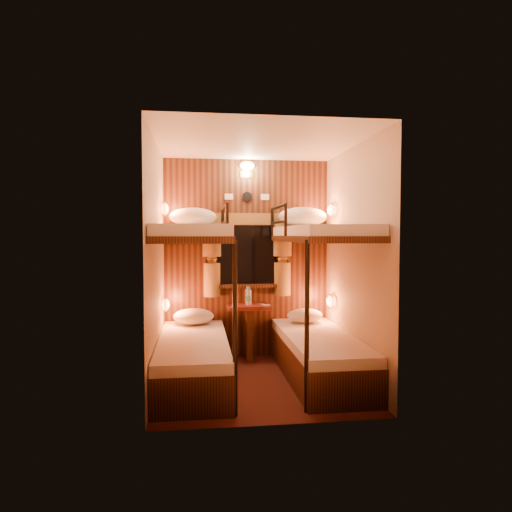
{
  "coord_description": "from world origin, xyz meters",
  "views": [
    {
      "loc": [
        -0.6,
        -4.51,
        1.5
      ],
      "look_at": [
        -0.0,
        0.15,
        1.27
      ],
      "focal_mm": 32.0,
      "sensor_mm": 36.0,
      "label": 1
    }
  ],
  "objects": [
    {
      "name": "bottle_right",
      "position": [
        -0.0,
        0.9,
        0.74
      ],
      "size": [
        0.06,
        0.06,
        0.22
      ],
      "rotation": [
        0.0,
        0.0,
        -0.29
      ],
      "color": "#99BFE5",
      "rests_on": "table"
    },
    {
      "name": "back_panel",
      "position": [
        0.0,
        1.04,
        1.2
      ],
      "size": [
        2.0,
        0.03,
        2.4
      ],
      "primitive_type": "cube",
      "color": "black",
      "rests_on": "floor"
    },
    {
      "name": "wall_front",
      "position": [
        0.0,
        -1.05,
        1.2
      ],
      "size": [
        2.4,
        0.0,
        2.4
      ],
      "primitive_type": "plane",
      "rotation": [
        -1.57,
        0.0,
        0.0
      ],
      "color": "#C6B293",
      "rests_on": "floor"
    },
    {
      "name": "window",
      "position": [
        0.0,
        1.0,
        1.18
      ],
      "size": [
        1.0,
        0.12,
        0.79
      ],
      "color": "black",
      "rests_on": "back_panel"
    },
    {
      "name": "bunk_right",
      "position": [
        0.65,
        0.07,
        0.56
      ],
      "size": [
        0.72,
        1.9,
        1.82
      ],
      "color": "black",
      "rests_on": "floor"
    },
    {
      "name": "wall_left",
      "position": [
        -1.0,
        0.0,
        1.2
      ],
      "size": [
        0.0,
        2.4,
        2.4
      ],
      "primitive_type": "plane",
      "rotation": [
        1.57,
        0.0,
        1.57
      ],
      "color": "#C6B293",
      "rests_on": "floor"
    },
    {
      "name": "pillow_upper_left",
      "position": [
        -0.65,
        0.8,
        1.69
      ],
      "size": [
        0.55,
        0.39,
        0.21
      ],
      "primitive_type": "ellipsoid",
      "color": "silver",
      "rests_on": "bunk_left"
    },
    {
      "name": "bottle_left",
      "position": [
        0.0,
        0.85,
        0.75
      ],
      "size": [
        0.06,
        0.06,
        0.22
      ],
      "rotation": [
        0.0,
        0.0,
        -0.23
      ],
      "color": "#99BFE5",
      "rests_on": "table"
    },
    {
      "name": "curtains",
      "position": [
        0.0,
        0.97,
        1.26
      ],
      "size": [
        1.1,
        0.22,
        1.0
      ],
      "color": "olive",
      "rests_on": "back_panel"
    },
    {
      "name": "sachet_b",
      "position": [
        0.17,
        0.91,
        0.65
      ],
      "size": [
        0.09,
        0.07,
        0.01
      ],
      "primitive_type": "cube",
      "rotation": [
        0.0,
        0.0,
        0.29
      ],
      "color": "silver",
      "rests_on": "table"
    },
    {
      "name": "pillow_lower_left",
      "position": [
        -0.65,
        0.76,
        0.55
      ],
      "size": [
        0.47,
        0.33,
        0.18
      ],
      "primitive_type": "ellipsoid",
      "color": "silver",
      "rests_on": "bunk_left"
    },
    {
      "name": "wall_back",
      "position": [
        0.0,
        1.05,
        1.2
      ],
      "size": [
        2.4,
        0.0,
        2.4
      ],
      "primitive_type": "plane",
      "rotation": [
        1.57,
        0.0,
        0.0
      ],
      "color": "#C6B293",
      "rests_on": "floor"
    },
    {
      "name": "bunk_left",
      "position": [
        -0.65,
        0.07,
        0.56
      ],
      "size": [
        0.72,
        1.9,
        1.82
      ],
      "color": "black",
      "rests_on": "floor"
    },
    {
      "name": "pillow_upper_right",
      "position": [
        0.65,
        0.84,
        1.7
      ],
      "size": [
        0.59,
        0.42,
        0.23
      ],
      "primitive_type": "ellipsoid",
      "color": "silver",
      "rests_on": "bunk_right"
    },
    {
      "name": "pillow_lower_right",
      "position": [
        0.65,
        0.71,
        0.54
      ],
      "size": [
        0.42,
        0.3,
        0.17
      ],
      "primitive_type": "ellipsoid",
      "color": "silver",
      "rests_on": "bunk_right"
    },
    {
      "name": "table",
      "position": [
        0.0,
        0.85,
        0.41
      ],
      "size": [
        0.5,
        0.34,
        0.66
      ],
      "color": "#5C1F15",
      "rests_on": "floor"
    },
    {
      "name": "back_fixtures",
      "position": [
        0.0,
        1.0,
        2.25
      ],
      "size": [
        0.54,
        0.09,
        0.48
      ],
      "color": "black",
      "rests_on": "back_panel"
    },
    {
      "name": "wall_right",
      "position": [
        1.0,
        0.0,
        1.2
      ],
      "size": [
        0.0,
        2.4,
        2.4
      ],
      "primitive_type": "plane",
      "rotation": [
        1.57,
        0.0,
        -1.57
      ],
      "color": "#C6B293",
      "rests_on": "floor"
    },
    {
      "name": "ceiling",
      "position": [
        0.0,
        0.0,
        2.4
      ],
      "size": [
        2.1,
        2.1,
        0.0
      ],
      "primitive_type": "plane",
      "rotation": [
        3.14,
        0.0,
        0.0
      ],
      "color": "silver",
      "rests_on": "wall_back"
    },
    {
      "name": "sachet_a",
      "position": [
        0.21,
        0.84,
        0.65
      ],
      "size": [
        0.1,
        0.09,
        0.01
      ],
      "primitive_type": "cube",
      "rotation": [
        0.0,
        0.0,
        0.3
      ],
      "color": "silver",
      "rests_on": "table"
    },
    {
      "name": "reading_lamps",
      "position": [
        -0.0,
        0.7,
        1.24
      ],
      "size": [
        2.0,
        0.2,
        1.25
      ],
      "color": "#FF6126",
      "rests_on": "wall_left"
    },
    {
      "name": "floor",
      "position": [
        0.0,
        0.0,
        0.0
      ],
      "size": [
        2.1,
        2.1,
        0.0
      ],
      "primitive_type": "plane",
      "color": "#350E0E",
      "rests_on": "ground"
    }
  ]
}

